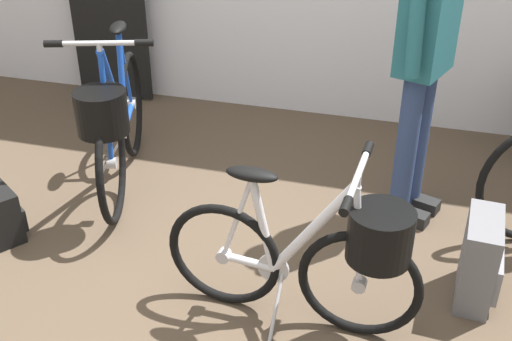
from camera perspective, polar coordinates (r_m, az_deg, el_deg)
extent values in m
plane|color=brown|center=(2.95, -4.59, -11.80)|extent=(6.84, 6.84, 0.00)
cylinder|color=#B7B7BC|center=(5.07, -12.46, 6.64)|extent=(0.36, 0.36, 0.02)
torus|color=black|center=(2.66, 9.37, -10.12)|extent=(0.52, 0.06, 0.52)
cylinder|color=#B7B7BC|center=(2.66, 9.37, -10.12)|extent=(0.06, 0.05, 0.06)
torus|color=black|center=(2.78, -2.95, -7.70)|extent=(0.52, 0.06, 0.52)
cylinder|color=#B7B7BC|center=(2.78, -2.95, -7.70)|extent=(0.06, 0.05, 0.06)
cylinder|color=silver|center=(2.75, -0.71, -8.28)|extent=(0.23, 0.05, 0.05)
cylinder|color=silver|center=(2.55, 5.14, -5.32)|extent=(0.36, 0.06, 0.51)
cylinder|color=silver|center=(2.61, 0.63, -4.97)|extent=(0.13, 0.04, 0.44)
cylinder|color=silver|center=(2.75, -0.71, -8.28)|extent=(0.23, 0.04, 0.04)
cylinder|color=silver|center=(2.52, 9.26, -5.93)|extent=(0.08, 0.03, 0.47)
cylinder|color=silver|center=(2.64, -1.73, -4.40)|extent=(0.15, 0.03, 0.42)
ellipsoid|color=black|center=(2.50, -0.38, -0.34)|extent=(0.22, 0.10, 0.05)
cylinder|color=#B7B7BC|center=(2.39, 9.19, -0.87)|extent=(0.03, 0.03, 0.04)
cylinder|color=#B7B7BC|center=(2.38, 9.23, -0.46)|extent=(0.05, 0.44, 0.03)
cylinder|color=black|center=(2.19, 8.18, -3.22)|extent=(0.04, 0.09, 0.04)
cylinder|color=black|center=(2.57, 10.13, 1.90)|extent=(0.04, 0.09, 0.04)
cylinder|color=#B7B7BC|center=(2.73, 1.58, -8.85)|extent=(0.14, 0.02, 0.14)
cylinder|color=#B7B7BC|center=(2.74, 1.83, -12.27)|extent=(0.03, 0.19, 0.24)
cylinder|color=black|center=(2.50, 11.21, -5.77)|extent=(0.27, 0.27, 0.22)
torus|color=black|center=(3.41, -12.96, 0.67)|extent=(0.24, 0.64, 0.66)
cylinder|color=#B7B7BC|center=(3.41, -12.96, 0.67)|extent=(0.07, 0.07, 0.06)
torus|color=black|center=(4.08, -11.23, 5.90)|extent=(0.24, 0.64, 0.66)
cylinder|color=#B7B7BC|center=(4.08, -11.23, 5.90)|extent=(0.07, 0.07, 0.06)
cylinder|color=#1947B2|center=(3.96, -11.50, 4.94)|extent=(0.12, 0.29, 0.05)
cylinder|color=#1947B2|center=(3.52, -12.79, 6.91)|extent=(0.18, 0.44, 0.64)
cylinder|color=#1947B2|center=(3.78, -12.08, 8.04)|extent=(0.08, 0.16, 0.55)
cylinder|color=#1947B2|center=(3.96, -11.50, 4.94)|extent=(0.11, 0.28, 0.04)
cylinder|color=#1947B2|center=(3.31, -13.46, 5.43)|extent=(0.05, 0.09, 0.60)
cylinder|color=#1947B2|center=(3.91, -11.78, 8.94)|extent=(0.08, 0.19, 0.54)
ellipsoid|color=black|center=(3.74, -12.42, 12.55)|extent=(0.15, 0.24, 0.05)
cylinder|color=#B7B7BC|center=(3.22, -14.03, 10.81)|extent=(0.03, 0.03, 0.04)
cylinder|color=#B7B7BC|center=(3.21, -14.08, 11.14)|extent=(0.43, 0.16, 0.03)
cylinder|color=black|center=(3.27, -17.92, 10.90)|extent=(0.10, 0.06, 0.04)
cylinder|color=black|center=(3.18, -10.12, 11.35)|extent=(0.10, 0.06, 0.04)
cylinder|color=#B7B7BC|center=(3.83, -11.79, 3.91)|extent=(0.06, 0.14, 0.14)
cylinder|color=#B7B7BC|center=(3.88, -12.96, 1.32)|extent=(0.19, 0.07, 0.31)
cylinder|color=black|center=(3.20, -13.85, 5.18)|extent=(0.33, 0.33, 0.22)
cylinder|color=navy|center=(3.36, 13.45, 1.70)|extent=(0.11, 0.11, 0.83)
cube|color=black|center=(3.53, 13.48, -3.94)|extent=(0.26, 0.16, 0.07)
cylinder|color=navy|center=(3.49, 14.48, 2.71)|extent=(0.11, 0.11, 0.83)
cube|color=black|center=(3.66, 14.46, -2.78)|extent=(0.26, 0.16, 0.07)
cube|color=#23606B|center=(3.16, 15.63, 14.05)|extent=(0.29, 0.37, 0.64)
cylinder|color=#23606B|center=(2.97, 14.40, 13.19)|extent=(0.12, 0.13, 0.54)
cube|color=slate|center=(3.01, 19.56, -7.63)|extent=(0.17, 0.34, 0.42)
cube|color=gray|center=(3.05, 21.02, -8.83)|extent=(0.05, 0.24, 0.18)
cube|color=black|center=(3.56, -20.82, -3.76)|extent=(0.17, 0.13, 0.12)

